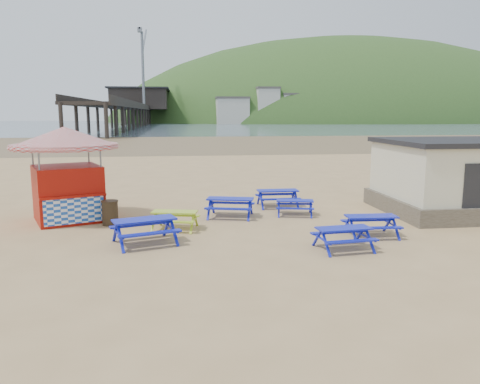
{
  "coord_description": "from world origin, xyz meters",
  "views": [
    {
      "loc": [
        -1.97,
        -17.6,
        4.23
      ],
      "look_at": [
        0.48,
        1.5,
        1.0
      ],
      "focal_mm": 35.0,
      "sensor_mm": 36.0,
      "label": 1
    }
  ],
  "objects": [
    {
      "name": "picnic_table_blue_f",
      "position": [
        4.58,
        -2.44,
        0.37
      ],
      "size": [
        1.8,
        1.48,
        0.74
      ],
      "rotation": [
        0.0,
        0.0,
        -0.04
      ],
      "color": "#2114B8",
      "rests_on": "ground"
    },
    {
      "name": "amenity_block",
      "position": [
        10.5,
        1.0,
        1.57
      ],
      "size": [
        7.4,
        5.4,
        3.15
      ],
      "color": "#665B4C",
      "rests_on": "ground"
    },
    {
      "name": "ground",
      "position": [
        0.0,
        0.0,
        0.0
      ],
      "size": [
        400.0,
        400.0,
        0.0
      ],
      "primitive_type": "plane",
      "color": "tan",
      "rests_on": "ground"
    },
    {
      "name": "picnic_table_blue_c",
      "position": [
        2.78,
        1.26,
        0.32
      ],
      "size": [
        1.77,
        1.54,
        0.65
      ],
      "rotation": [
        0.0,
        0.0,
        -0.22
      ],
      "color": "#2114B8",
      "rests_on": "ground"
    },
    {
      "name": "ice_cream_kiosk",
      "position": [
        -6.44,
        1.49,
        2.35
      ],
      "size": [
        5.44,
        5.44,
        3.74
      ],
      "rotation": [
        0.0,
        0.0,
        0.38
      ],
      "color": "#9B1007",
      "rests_on": "ground"
    },
    {
      "name": "picnic_table_blue_e",
      "position": [
        3.07,
        -3.89,
        0.36
      ],
      "size": [
        1.85,
        1.55,
        0.71
      ],
      "rotation": [
        0.0,
        0.0,
        0.11
      ],
      "color": "#2114B8",
      "rests_on": "ground"
    },
    {
      "name": "pier",
      "position": [
        -17.99,
        178.23,
        5.46
      ],
      "size": [
        24.0,
        220.0,
        39.29
      ],
      "color": "black",
      "rests_on": "ground"
    },
    {
      "name": "sea",
      "position": [
        0.0,
        170.0,
        0.01
      ],
      "size": [
        400.0,
        400.0,
        0.0
      ],
      "primitive_type": "plane",
      "color": "#4A5D6A",
      "rests_on": "ground"
    },
    {
      "name": "picnic_table_yellow",
      "position": [
        -2.21,
        -0.6,
        0.35
      ],
      "size": [
        1.91,
        1.67,
        0.69
      ],
      "rotation": [
        0.0,
        0.0,
        -0.23
      ],
      "color": "#B5C81B",
      "rests_on": "ground"
    },
    {
      "name": "picnic_table_blue_d",
      "position": [
        -3.17,
        -2.42,
        0.42
      ],
      "size": [
        2.43,
        2.18,
        0.84
      ],
      "rotation": [
        0.0,
        0.0,
        0.32
      ],
      "color": "#2114B8",
      "rests_on": "ground"
    },
    {
      "name": "wet_sand",
      "position": [
        0.0,
        55.0,
        0.0
      ],
      "size": [
        400.0,
        400.0,
        0.0
      ],
      "primitive_type": "plane",
      "color": "brown",
      "rests_on": "ground"
    },
    {
      "name": "headland_town",
      "position": [
        90.0,
        229.68,
        -9.91
      ],
      "size": [
        264.0,
        144.0,
        108.0
      ],
      "color": "#2D4C1E",
      "rests_on": "ground"
    },
    {
      "name": "picnic_table_blue_b",
      "position": [
        2.44,
        3.15,
        0.39
      ],
      "size": [
        1.87,
        1.51,
        0.78
      ],
      "rotation": [
        0.0,
        0.0,
        0.0
      ],
      "color": "#2114B8",
      "rests_on": "ground"
    },
    {
      "name": "picnic_table_blue_a",
      "position": [
        0.04,
        1.24,
        0.4
      ],
      "size": [
        2.21,
        1.95,
        0.8
      ],
      "rotation": [
        0.0,
        0.0,
        -0.25
      ],
      "color": "#2114B8",
      "rests_on": "ground"
    },
    {
      "name": "litter_bin",
      "position": [
        -4.69,
        0.45,
        0.48
      ],
      "size": [
        0.65,
        0.65,
        0.95
      ],
      "color": "#322714",
      "rests_on": "ground"
    }
  ]
}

